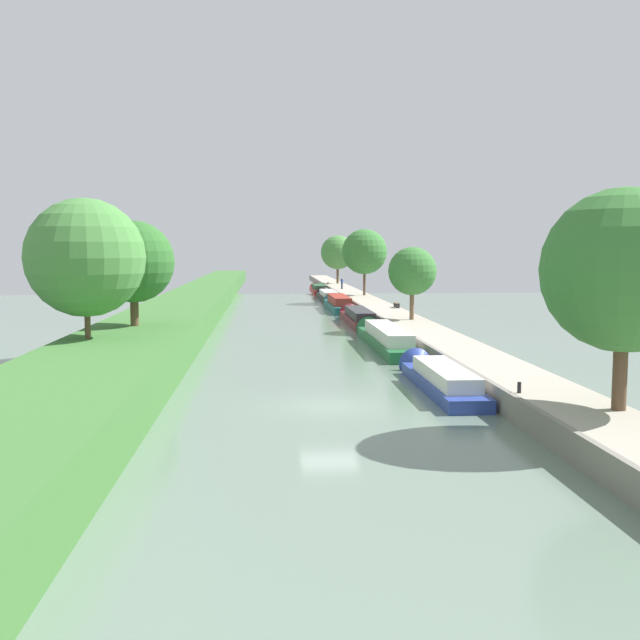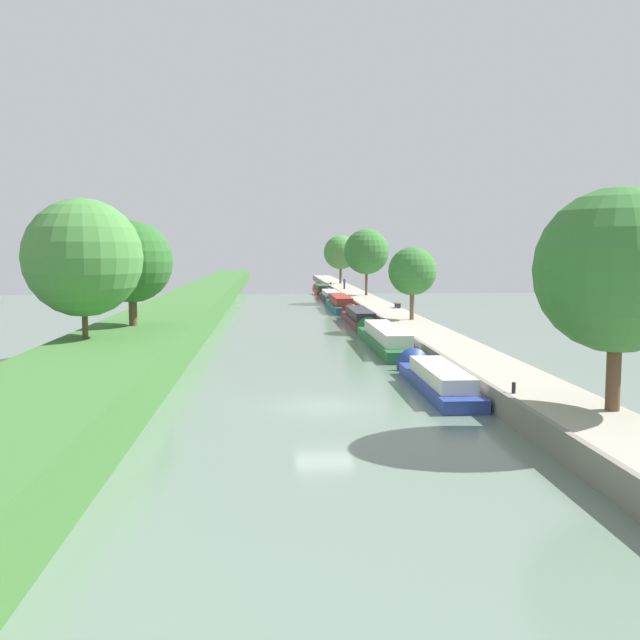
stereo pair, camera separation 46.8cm
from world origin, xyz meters
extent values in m
plane|color=slate|center=(0.00, 0.00, 0.00)|extent=(160.00, 160.00, 0.00)
cube|color=#3D7033|center=(-10.46, 0.00, 1.06)|extent=(6.51, 260.00, 2.12)
cube|color=#A89E8E|center=(8.96, 0.00, 0.52)|extent=(3.51, 260.00, 1.05)
cube|color=gray|center=(7.08, 0.00, 0.55)|extent=(0.25, 260.00, 1.10)
cube|color=#283D93|center=(5.77, 2.95, 0.31)|extent=(2.01, 10.31, 0.61)
cube|color=silver|center=(5.77, 2.44, 0.95)|extent=(1.65, 7.22, 0.69)
cone|color=#283D93|center=(5.77, 8.71, 0.31)|extent=(1.91, 1.20, 1.91)
cube|color=#1E6033|center=(5.60, 18.50, 0.36)|extent=(2.08, 14.98, 0.73)
cube|color=silver|center=(5.60, 17.75, 1.14)|extent=(1.71, 10.49, 0.83)
cone|color=#1E6033|center=(5.60, 26.62, 0.36)|extent=(1.98, 1.25, 1.98)
cube|color=maroon|center=(5.75, 34.67, 0.33)|extent=(2.07, 12.90, 0.67)
cube|color=#333338|center=(5.75, 34.02, 1.04)|extent=(1.70, 9.03, 0.74)
cone|color=maroon|center=(5.75, 41.74, 0.33)|extent=(1.96, 1.24, 1.96)
cube|color=#195B60|center=(5.43, 49.81, 0.39)|extent=(2.19, 13.95, 0.79)
cube|color=maroon|center=(5.43, 49.11, 1.23)|extent=(1.79, 9.77, 0.89)
cone|color=#195B60|center=(5.43, 57.44, 0.39)|extent=(2.08, 1.31, 2.08)
cube|color=black|center=(5.71, 65.96, 0.30)|extent=(2.19, 15.99, 0.60)
cube|color=silver|center=(5.71, 65.16, 0.93)|extent=(1.79, 11.19, 0.66)
cone|color=black|center=(5.71, 74.61, 0.30)|extent=(2.08, 1.31, 2.08)
cube|color=maroon|center=(5.50, 81.44, 0.35)|extent=(2.13, 11.89, 0.70)
cube|color=#234C2D|center=(5.50, 80.84, 1.03)|extent=(1.75, 8.32, 0.67)
cone|color=maroon|center=(5.50, 88.02, 0.35)|extent=(2.03, 1.28, 2.03)
cylinder|color=brown|center=(10.03, -6.09, 2.77)|extent=(0.52, 0.52, 3.45)
sphere|color=#387533|center=(10.03, -6.09, 6.13)|extent=(5.91, 5.91, 5.91)
cylinder|color=brown|center=(9.32, 27.82, 2.51)|extent=(0.36, 0.36, 2.92)
sphere|color=#387533|center=(9.32, 27.82, 5.07)|extent=(3.99, 3.99, 3.99)
cylinder|color=brown|center=(9.71, 59.63, 3.02)|extent=(0.32, 0.32, 3.94)
sphere|color=#387533|center=(9.71, 59.63, 6.55)|extent=(5.70, 5.70, 5.70)
cylinder|color=brown|center=(9.47, 91.38, 2.90)|extent=(0.40, 0.40, 3.70)
sphere|color=#47843D|center=(9.47, 91.38, 6.33)|extent=(5.76, 5.76, 5.76)
cylinder|color=brown|center=(-10.89, 14.29, 3.42)|extent=(0.51, 0.51, 2.59)
sphere|color=#2D6628|center=(-10.89, 14.29, 6.10)|extent=(5.07, 5.07, 5.07)
cylinder|color=brown|center=(-12.20, 7.91, 3.41)|extent=(0.31, 0.31, 2.58)
sphere|color=#47843D|center=(-12.20, 7.91, 6.42)|extent=(6.26, 6.26, 6.26)
cylinder|color=#282D42|center=(8.37, 74.03, 1.46)|extent=(0.26, 0.26, 0.82)
cylinder|color=#28428E|center=(8.37, 74.03, 2.18)|extent=(0.34, 0.34, 0.62)
sphere|color=tan|center=(8.37, 74.03, 2.60)|extent=(0.22, 0.22, 0.22)
cylinder|color=black|center=(7.50, -2.81, 1.27)|extent=(0.16, 0.16, 0.45)
cylinder|color=black|center=(7.50, 87.62, 1.27)|extent=(0.16, 0.16, 0.45)
cube|color=#333338|center=(10.26, 39.31, 1.25)|extent=(0.40, 0.08, 0.41)
cube|color=#333338|center=(10.26, 40.51, 1.25)|extent=(0.40, 0.08, 0.41)
cube|color=brown|center=(10.26, 39.91, 1.49)|extent=(0.44, 1.50, 0.06)
camera|label=1|loc=(-2.74, -30.97, 6.87)|focal=40.49mm
camera|label=2|loc=(-2.27, -31.01, 6.87)|focal=40.49mm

